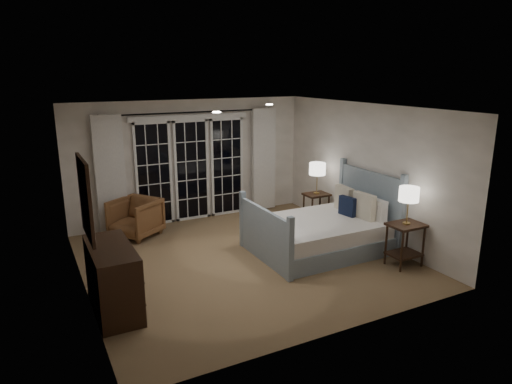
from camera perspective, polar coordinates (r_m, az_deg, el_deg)
name	(u,v)px	position (r m, az deg, el deg)	size (l,w,h in m)	color
floor	(244,259)	(7.70, -1.53, -8.41)	(5.00, 5.00, 0.00)	olive
ceiling	(243,108)	(7.10, -1.67, 10.46)	(5.00, 5.00, 0.00)	silver
wall_left	(78,208)	(6.65, -21.38, -1.85)	(0.02, 5.00, 2.50)	white
wall_right	(365,172)	(8.66, 13.48, 2.49)	(0.02, 5.00, 2.50)	white
wall_back	(191,161)	(9.56, -8.16, 3.89)	(5.00, 0.02, 2.50)	white
wall_front	(340,235)	(5.26, 10.42, -5.32)	(5.00, 0.02, 2.50)	white
french_doors	(192,169)	(9.56, -8.04, 2.91)	(2.50, 0.04, 2.20)	black
curtain_rod	(191,112)	(9.33, -8.17, 9.83)	(0.03, 0.03, 3.50)	black
curtain_left	(110,175)	(9.07, -17.75, 2.09)	(0.55, 0.10, 2.25)	white
curtain_right	(264,160)	(10.13, 0.94, 4.08)	(0.55, 0.10, 2.25)	white
downlight_a	(269,104)	(8.00, 1.69, 10.88)	(0.12, 0.12, 0.01)	white
downlight_b	(217,112)	(6.49, -4.95, 9.91)	(0.12, 0.12, 0.01)	white
bed	(322,232)	(8.08, 8.28, -4.93)	(2.24, 1.61, 1.31)	#8695A2
nightstand_left	(405,238)	(7.69, 18.14, -5.47)	(0.54, 0.44, 0.71)	#312010
nightstand_right	(316,204)	(9.44, 7.53, -1.46)	(0.48, 0.39, 0.63)	#312010
lamp_left	(409,195)	(7.48, 18.58, -0.32)	(0.31, 0.31, 0.60)	#B28E47
lamp_right	(317,169)	(9.26, 7.68, 2.85)	(0.33, 0.33, 0.64)	#B28E47
armchair	(135,218)	(8.92, -14.83, -3.13)	(0.78, 0.80, 0.73)	brown
dresser	(113,279)	(6.29, -17.45, -10.29)	(0.53, 1.25, 0.89)	#312010
mirror	(86,199)	(5.89, -20.53, -0.80)	(0.05, 0.85, 1.00)	#312010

